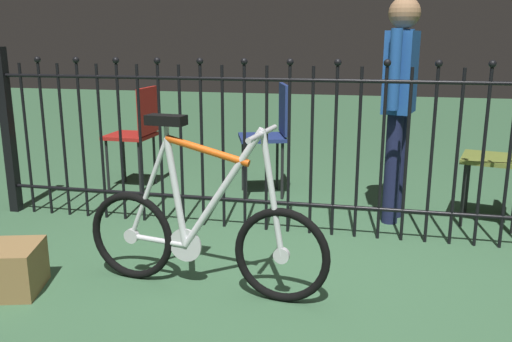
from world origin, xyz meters
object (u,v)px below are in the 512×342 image
at_px(person_visitor, 400,92).
at_px(chair_olive, 507,153).
at_px(display_crate, 8,269).
at_px(bicycle, 202,232).
at_px(chair_navy, 272,128).
at_px(chair_red, 138,128).

bearing_deg(person_visitor, chair_olive, 3.68).
height_order(chair_olive, display_crate, chair_olive).
relative_size(chair_olive, person_visitor, 0.54).
xyz_separation_m(bicycle, chair_navy, (0.01, 1.81, 0.25)).
bearing_deg(chair_navy, bicycle, -90.34).
xyz_separation_m(chair_red, chair_navy, (1.16, 0.04, 0.03)).
relative_size(bicycle, person_visitor, 0.86).
distance_m(chair_red, display_crate, 2.06).
bearing_deg(chair_navy, person_visitor, -24.06).
relative_size(bicycle, chair_red, 1.51).
bearing_deg(chair_navy, chair_olive, -12.78).
bearing_deg(chair_red, chair_navy, 2.06).
bearing_deg(chair_red, person_visitor, -10.45).
bearing_deg(chair_navy, display_crate, -115.66).
distance_m(person_visitor, display_crate, 2.66).
distance_m(bicycle, chair_navy, 1.82).
bearing_deg(chair_red, bicycle, -56.88).
distance_m(chair_navy, display_crate, 2.32).
bearing_deg(display_crate, chair_red, 95.03).
distance_m(bicycle, display_crate, 1.02).
xyz_separation_m(chair_navy, chair_olive, (1.71, -0.39, -0.04)).
bearing_deg(chair_olive, person_visitor, -176.32).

